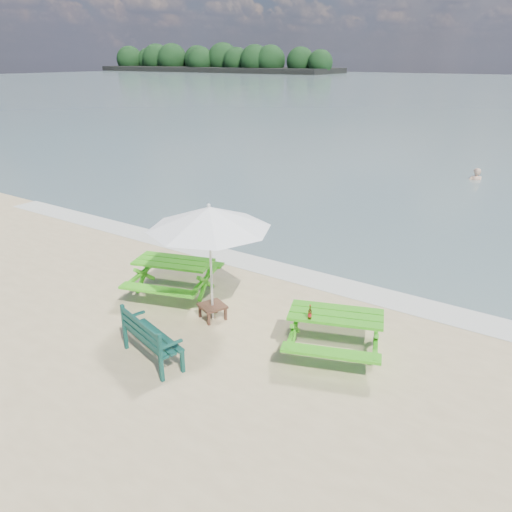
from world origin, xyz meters
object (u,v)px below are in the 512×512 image
Objects in this scene: park_bench at (153,347)px; side_table at (213,311)px; picnic_table_left at (174,278)px; swimmer at (474,188)px; beer_bottle at (310,314)px; picnic_table_right at (335,334)px; patio_umbrella at (209,218)px.

park_bench reaches higher than side_table.
picnic_table_left is at bearing 124.35° from park_bench.
side_table is 0.36× the size of swimmer.
side_table is at bearing -16.53° from picnic_table_left.
swimmer is (-0.57, 16.03, -1.21)m from beer_bottle.
side_table is (-0.07, 1.71, -0.10)m from park_bench.
picnic_table_left reaches higher than picnic_table_right.
picnic_table_left is at bearing -101.23° from swimmer.
picnic_table_left is 3.93m from picnic_table_right.
picnic_table_right is at bearing -2.29° from picnic_table_left.
beer_bottle reaches higher than picnic_table_left.
swimmer is (1.68, 15.87, -2.47)m from patio_umbrella.
park_bench is 2.33× the size of side_table.
park_bench reaches higher than picnic_table_left.
patio_umbrella is (-2.54, -0.25, 1.74)m from picnic_table_right.
swimmer is (1.62, 17.58, -0.61)m from park_bench.
picnic_table_left is 3.71m from beer_bottle.
swimmer reaches higher than side_table.
picnic_table_left reaches higher than side_table.
park_bench is 2.52m from patio_umbrella.
side_table is 1.95m from patio_umbrella.
beer_bottle is (2.19, 1.55, 0.59)m from park_bench.
picnic_table_left is at bearing 163.47° from patio_umbrella.
side_table is at bearing -96.06° from swimmer.
picnic_table_right is at bearing 5.71° from patio_umbrella.
picnic_table_left reaches higher than swimmer.
side_table is (1.38, -0.41, -0.22)m from picnic_table_left.
patio_umbrella is (0.00, 0.00, 1.95)m from side_table.
swimmer is at bearing 92.03° from beer_bottle.
park_bench is at bearing -55.65° from picnic_table_left.
picnic_table_right is 1.31× the size of swimmer.
swimmer is at bearing 78.77° from picnic_table_left.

